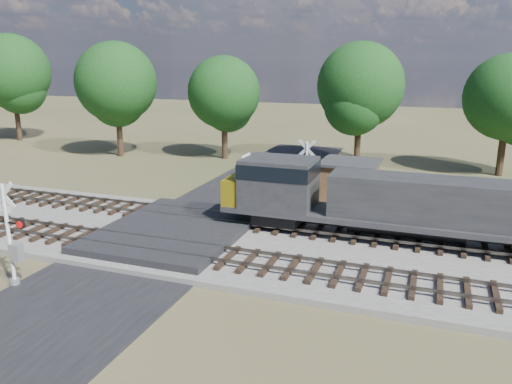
% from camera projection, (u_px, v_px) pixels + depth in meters
% --- Properties ---
extents(ground, '(160.00, 160.00, 0.00)m').
position_uv_depth(ground, '(172.00, 240.00, 25.65)').
color(ground, '#3D4625').
rests_on(ground, ground).
extents(ballast_bed, '(140.00, 10.00, 0.30)m').
position_uv_depth(ballast_bed, '(370.00, 260.00, 22.78)').
color(ballast_bed, gray).
rests_on(ballast_bed, ground).
extents(road, '(7.00, 60.00, 0.08)m').
position_uv_depth(road, '(172.00, 240.00, 25.64)').
color(road, black).
rests_on(road, ground).
extents(crossing_panel, '(7.00, 9.00, 0.62)m').
position_uv_depth(crossing_panel, '(176.00, 232.00, 26.02)').
color(crossing_panel, '#262628').
rests_on(crossing_panel, ground).
extents(track_near, '(140.00, 2.60, 0.33)m').
position_uv_depth(track_near, '(210.00, 255.00, 22.70)').
color(track_near, black).
rests_on(track_near, ballast_bed).
extents(track_far, '(140.00, 2.60, 0.33)m').
position_uv_depth(track_far, '(249.00, 222.00, 27.24)').
color(track_far, black).
rests_on(track_far, ballast_bed).
extents(crossing_signal_near, '(1.80, 0.39, 4.47)m').
position_uv_depth(crossing_signal_near, '(12.00, 244.00, 20.02)').
color(crossing_signal_near, silver).
rests_on(crossing_signal_near, ground).
extents(crossing_signal_far, '(1.79, 0.39, 4.44)m').
position_uv_depth(crossing_signal_far, '(305.00, 182.00, 30.19)').
color(crossing_signal_far, silver).
rests_on(crossing_signal_far, ground).
extents(equipment_shed, '(3.89, 3.89, 2.56)m').
position_uv_depth(equipment_shed, '(349.00, 180.00, 32.96)').
color(equipment_shed, '#4C2D20').
rests_on(equipment_shed, ground).
extents(treeline, '(83.88, 11.99, 11.73)m').
position_uv_depth(treeline, '(301.00, 87.00, 42.93)').
color(treeline, black).
rests_on(treeline, ground).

